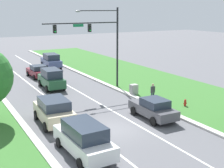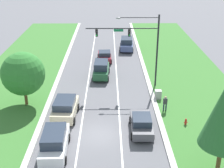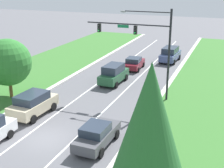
{
  "view_description": "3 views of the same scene",
  "coord_description": "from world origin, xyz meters",
  "px_view_note": "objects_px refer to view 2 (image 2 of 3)",
  "views": [
    {
      "loc": [
        -10.46,
        -18.19,
        8.41
      ],
      "look_at": [
        2.33,
        4.71,
        2.06
      ],
      "focal_mm": 50.0,
      "sensor_mm": 36.0,
      "label": 1
    },
    {
      "loc": [
        0.77,
        -23.58,
        15.12
      ],
      "look_at": [
        1.12,
        7.19,
        1.8
      ],
      "focal_mm": 50.0,
      "sensor_mm": 36.0,
      "label": 2
    },
    {
      "loc": [
        11.7,
        -17.02,
        11.09
      ],
      "look_at": [
        1.73,
        8.28,
        1.83
      ],
      "focal_mm": 50.0,
      "sensor_mm": 36.0,
      "label": 3
    }
  ],
  "objects_px": {
    "slate_blue_suv": "(127,44)",
    "oak_near_left_tree": "(23,74)",
    "fire_hydrant": "(186,122)",
    "burgundy_sedan": "(105,56)",
    "forest_suv": "(101,69)",
    "champagne_suv": "(65,108)",
    "graphite_sedan": "(141,124)",
    "white_suv": "(55,141)",
    "pedestrian": "(165,103)",
    "utility_cabinet": "(158,95)",
    "traffic_signal_mast": "(138,40)"
  },
  "relations": [
    {
      "from": "forest_suv",
      "to": "fire_hydrant",
      "type": "height_order",
      "value": "forest_suv"
    },
    {
      "from": "slate_blue_suv",
      "to": "oak_near_left_tree",
      "type": "distance_m",
      "value": 22.83
    },
    {
      "from": "traffic_signal_mast",
      "to": "oak_near_left_tree",
      "type": "xyz_separation_m",
      "value": [
        -12.0,
        -4.84,
        -2.14
      ]
    },
    {
      "from": "white_suv",
      "to": "forest_suv",
      "type": "distance_m",
      "value": 16.47
    },
    {
      "from": "white_suv",
      "to": "forest_suv",
      "type": "xyz_separation_m",
      "value": [
        3.4,
        16.12,
        0.09
      ]
    },
    {
      "from": "traffic_signal_mast",
      "to": "slate_blue_suv",
      "type": "xyz_separation_m",
      "value": [
        -0.38,
        14.66,
        -4.63
      ]
    },
    {
      "from": "burgundy_sedan",
      "to": "utility_cabinet",
      "type": "relative_size",
      "value": 4.05
    },
    {
      "from": "burgundy_sedan",
      "to": "oak_near_left_tree",
      "type": "xyz_separation_m",
      "value": [
        -8.09,
        -14.04,
        2.78
      ]
    },
    {
      "from": "utility_cabinet",
      "to": "fire_hydrant",
      "type": "bearing_deg",
      "value": -72.14
    },
    {
      "from": "traffic_signal_mast",
      "to": "white_suv",
      "type": "height_order",
      "value": "traffic_signal_mast"
    },
    {
      "from": "graphite_sedan",
      "to": "slate_blue_suv",
      "type": "distance_m",
      "value": 24.9
    },
    {
      "from": "slate_blue_suv",
      "to": "pedestrian",
      "type": "relative_size",
      "value": 2.96
    },
    {
      "from": "white_suv",
      "to": "oak_near_left_tree",
      "type": "distance_m",
      "value": 9.77
    },
    {
      "from": "graphite_sedan",
      "to": "pedestrian",
      "type": "xyz_separation_m",
      "value": [
        2.76,
        3.81,
        0.1
      ]
    },
    {
      "from": "forest_suv",
      "to": "champagne_suv",
      "type": "height_order",
      "value": "forest_suv"
    },
    {
      "from": "white_suv",
      "to": "burgundy_sedan",
      "type": "bearing_deg",
      "value": 79.03
    },
    {
      "from": "champagne_suv",
      "to": "utility_cabinet",
      "type": "bearing_deg",
      "value": 24.52
    },
    {
      "from": "fire_hydrant",
      "to": "oak_near_left_tree",
      "type": "height_order",
      "value": "oak_near_left_tree"
    },
    {
      "from": "traffic_signal_mast",
      "to": "utility_cabinet",
      "type": "xyz_separation_m",
      "value": [
        2.06,
        -3.66,
        -5.15
      ]
    },
    {
      "from": "oak_near_left_tree",
      "to": "white_suv",
      "type": "bearing_deg",
      "value": -62.71
    },
    {
      "from": "champagne_suv",
      "to": "oak_near_left_tree",
      "type": "distance_m",
      "value": 5.76
    },
    {
      "from": "pedestrian",
      "to": "oak_near_left_tree",
      "type": "xyz_separation_m",
      "value": [
        -14.34,
        1.59,
        2.6
      ]
    },
    {
      "from": "white_suv",
      "to": "fire_hydrant",
      "type": "xyz_separation_m",
      "value": [
        11.52,
        4.04,
        -0.65
      ]
    },
    {
      "from": "white_suv",
      "to": "slate_blue_suv",
      "type": "xyz_separation_m",
      "value": [
        7.29,
        27.88,
        0.05
      ]
    },
    {
      "from": "champagne_suv",
      "to": "oak_near_left_tree",
      "type": "xyz_separation_m",
      "value": [
        -4.44,
        2.66,
        2.52
      ]
    },
    {
      "from": "burgundy_sedan",
      "to": "oak_near_left_tree",
      "type": "bearing_deg",
      "value": -122.15
    },
    {
      "from": "fire_hydrant",
      "to": "graphite_sedan",
      "type": "bearing_deg",
      "value": -166.1
    },
    {
      "from": "slate_blue_suv",
      "to": "pedestrian",
      "type": "height_order",
      "value": "slate_blue_suv"
    },
    {
      "from": "champagne_suv",
      "to": "slate_blue_suv",
      "type": "bearing_deg",
      "value": 74.81
    },
    {
      "from": "champagne_suv",
      "to": "burgundy_sedan",
      "type": "bearing_deg",
      "value": 80.45
    },
    {
      "from": "burgundy_sedan",
      "to": "pedestrian",
      "type": "height_order",
      "value": "pedestrian"
    },
    {
      "from": "graphite_sedan",
      "to": "fire_hydrant",
      "type": "height_order",
      "value": "graphite_sedan"
    },
    {
      "from": "champagne_suv",
      "to": "fire_hydrant",
      "type": "height_order",
      "value": "champagne_suv"
    },
    {
      "from": "graphite_sedan",
      "to": "white_suv",
      "type": "relative_size",
      "value": 0.88
    },
    {
      "from": "forest_suv",
      "to": "utility_cabinet",
      "type": "distance_m",
      "value": 9.13
    },
    {
      "from": "graphite_sedan",
      "to": "utility_cabinet",
      "type": "distance_m",
      "value": 7.03
    },
    {
      "from": "graphite_sedan",
      "to": "pedestrian",
      "type": "bearing_deg",
      "value": 55.18
    },
    {
      "from": "graphite_sedan",
      "to": "utility_cabinet",
      "type": "height_order",
      "value": "graphite_sedan"
    },
    {
      "from": "graphite_sedan",
      "to": "burgundy_sedan",
      "type": "bearing_deg",
      "value": 101.29
    },
    {
      "from": "oak_near_left_tree",
      "to": "fire_hydrant",
      "type": "bearing_deg",
      "value": -15.34
    },
    {
      "from": "forest_suv",
      "to": "champagne_suv",
      "type": "relative_size",
      "value": 1.02
    },
    {
      "from": "burgundy_sedan",
      "to": "fire_hydrant",
      "type": "bearing_deg",
      "value": -69.33
    },
    {
      "from": "utility_cabinet",
      "to": "pedestrian",
      "type": "bearing_deg",
      "value": -84.15
    },
    {
      "from": "slate_blue_suv",
      "to": "traffic_signal_mast",
      "type": "bearing_deg",
      "value": -85.33
    },
    {
      "from": "burgundy_sedan",
      "to": "slate_blue_suv",
      "type": "distance_m",
      "value": 6.51
    },
    {
      "from": "burgundy_sedan",
      "to": "forest_suv",
      "type": "relative_size",
      "value": 0.91
    },
    {
      "from": "pedestrian",
      "to": "graphite_sedan",
      "type": "bearing_deg",
      "value": 41.23
    },
    {
      "from": "burgundy_sedan",
      "to": "champagne_suv",
      "type": "xyz_separation_m",
      "value": [
        -3.64,
        -16.7,
        0.25
      ]
    },
    {
      "from": "graphite_sedan",
      "to": "slate_blue_suv",
      "type": "relative_size",
      "value": 0.9
    },
    {
      "from": "graphite_sedan",
      "to": "pedestrian",
      "type": "height_order",
      "value": "pedestrian"
    }
  ]
}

